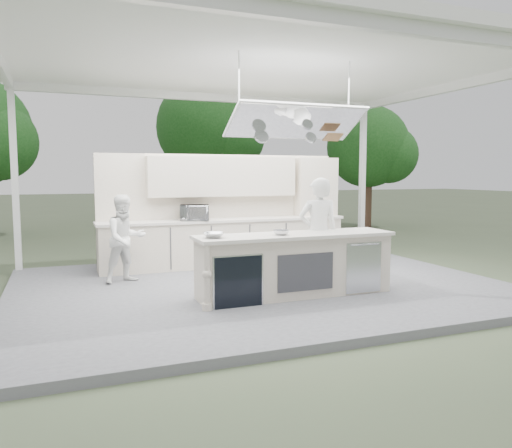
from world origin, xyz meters
name	(u,v)px	position (x,y,z in m)	size (l,w,h in m)	color
ground	(261,291)	(0.00, 0.00, 0.00)	(90.00, 90.00, 0.00)	#445037
stage_deck	(261,287)	(0.00, 0.00, 0.06)	(8.00, 6.00, 0.12)	slate
tent	(261,66)	(0.00, -0.01, 3.71)	(8.20, 6.20, 3.86)	white
demo_island	(294,265)	(0.18, -0.91, 0.60)	(3.10, 0.79, 0.95)	beige
back_counter	(226,242)	(0.00, 1.90, 0.60)	(5.08, 0.72, 0.95)	beige
back_wall_unit	(242,193)	(0.44, 2.11, 1.57)	(5.05, 0.48, 2.25)	beige
tree_cluster	(149,135)	(-0.16, 9.77, 3.29)	(19.55, 9.40, 5.85)	#4C3426
head_chef	(318,233)	(0.79, -0.55, 1.02)	(0.65, 0.43, 1.80)	white
sous_chef	(125,239)	(-2.10, 1.00, 0.87)	(0.73, 0.57, 1.51)	white
toaster_oven	(194,213)	(-0.68, 1.76, 1.22)	(0.55, 0.37, 0.31)	silver
bowl_large	(214,235)	(-1.10, -0.92, 1.11)	(0.31, 0.31, 0.08)	silver
bowl_small	(281,232)	(-0.07, -0.97, 1.11)	(0.24, 0.24, 0.07)	silver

